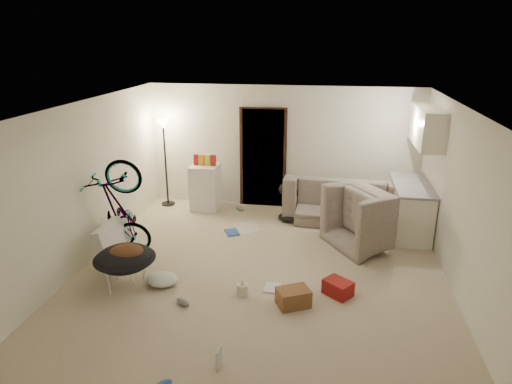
% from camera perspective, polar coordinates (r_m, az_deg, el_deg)
% --- Properties ---
extents(floor, '(5.50, 6.00, 0.02)m').
position_cam_1_polar(floor, '(7.02, 0.52, -10.23)').
color(floor, '#C1B194').
rests_on(floor, ground).
extents(ceiling, '(5.50, 6.00, 0.02)m').
position_cam_1_polar(ceiling, '(6.19, 0.59, 10.58)').
color(ceiling, white).
rests_on(ceiling, wall_back).
extents(wall_back, '(5.50, 0.02, 2.50)m').
position_cam_1_polar(wall_back, '(9.37, 3.38, 5.57)').
color(wall_back, white).
rests_on(wall_back, floor).
extents(wall_front, '(5.50, 0.02, 2.50)m').
position_cam_1_polar(wall_front, '(3.85, -6.56, -15.34)').
color(wall_front, white).
rests_on(wall_front, floor).
extents(wall_left, '(0.02, 6.00, 2.50)m').
position_cam_1_polar(wall_left, '(7.41, -21.03, 0.70)').
color(wall_left, white).
rests_on(wall_left, floor).
extents(wall_right, '(0.02, 6.00, 2.50)m').
position_cam_1_polar(wall_right, '(6.69, 24.64, -1.71)').
color(wall_right, white).
rests_on(wall_right, floor).
extents(doorway, '(0.85, 0.10, 2.04)m').
position_cam_1_polar(doorway, '(9.43, 0.91, 4.25)').
color(doorway, black).
rests_on(doorway, floor).
extents(door_trim, '(0.97, 0.04, 2.10)m').
position_cam_1_polar(door_trim, '(9.40, 0.88, 4.21)').
color(door_trim, black).
rests_on(door_trim, floor).
extents(floor_lamp, '(0.28, 0.28, 1.81)m').
position_cam_1_polar(floor_lamp, '(9.56, -11.39, 5.85)').
color(floor_lamp, black).
rests_on(floor_lamp, floor).
extents(kitchen_counter, '(0.60, 1.50, 0.88)m').
position_cam_1_polar(kitchen_counter, '(8.72, 18.64, -2.03)').
color(kitchen_counter, white).
rests_on(kitchen_counter, floor).
extents(counter_top, '(0.64, 1.54, 0.04)m').
position_cam_1_polar(counter_top, '(8.57, 18.96, 0.85)').
color(counter_top, gray).
rests_on(counter_top, kitchen_counter).
extents(kitchen_uppers, '(0.38, 1.40, 0.65)m').
position_cam_1_polar(kitchen_uppers, '(8.35, 20.61, 7.66)').
color(kitchen_uppers, white).
rests_on(kitchen_uppers, wall_right).
extents(sofa, '(2.22, 0.96, 0.64)m').
position_cam_1_polar(sofa, '(9.06, 10.57, -1.36)').
color(sofa, '#394039').
rests_on(sofa, floor).
extents(armchair, '(1.48, 1.53, 0.75)m').
position_cam_1_polar(armchair, '(8.08, 14.68, -3.76)').
color(armchair, '#394039').
rests_on(armchair, floor).
extents(bicycle, '(1.75, 0.88, 0.98)m').
position_cam_1_polar(bicycle, '(7.68, -16.43, -4.59)').
color(bicycle, black).
rests_on(bicycle, floor).
extents(book_asset, '(0.26, 0.21, 0.02)m').
position_cam_1_polar(book_asset, '(5.25, -4.96, -21.51)').
color(book_asset, maroon).
rests_on(book_asset, floor).
extents(mini_fridge, '(0.55, 0.55, 0.93)m').
position_cam_1_polar(mini_fridge, '(9.43, -6.37, 0.61)').
color(mini_fridge, white).
rests_on(mini_fridge, floor).
extents(snack_box_0, '(0.12, 0.10, 0.30)m').
position_cam_1_polar(snack_box_0, '(9.32, -7.50, 3.78)').
color(snack_box_0, maroon).
rests_on(snack_box_0, mini_fridge).
extents(snack_box_1, '(0.11, 0.09, 0.30)m').
position_cam_1_polar(snack_box_1, '(9.29, -6.78, 3.76)').
color(snack_box_1, orange).
rests_on(snack_box_1, mini_fridge).
extents(snack_box_2, '(0.10, 0.07, 0.30)m').
position_cam_1_polar(snack_box_2, '(9.25, -6.07, 3.73)').
color(snack_box_2, gold).
rests_on(snack_box_2, mini_fridge).
extents(snack_box_3, '(0.10, 0.07, 0.30)m').
position_cam_1_polar(snack_box_3, '(9.22, -5.35, 3.70)').
color(snack_box_3, maroon).
rests_on(snack_box_3, mini_fridge).
extents(saucer_chair, '(0.86, 0.86, 0.61)m').
position_cam_1_polar(saucer_chair, '(6.77, -16.03, -8.59)').
color(saucer_chair, silver).
rests_on(saucer_chair, floor).
extents(hoodie, '(0.55, 0.48, 0.22)m').
position_cam_1_polar(hoodie, '(6.64, -15.89, -7.29)').
color(hoodie, '#4E2F1B').
rests_on(hoodie, saucer_chair).
extents(sofa_drape, '(0.63, 0.54, 0.28)m').
position_cam_1_polar(sofa_drape, '(9.00, 4.61, 0.28)').
color(sofa_drape, black).
rests_on(sofa_drape, sofa).
extents(tv_box, '(0.27, 1.06, 0.71)m').
position_cam_1_polar(tv_box, '(7.56, -16.97, -5.82)').
color(tv_box, silver).
rests_on(tv_box, floor).
extents(drink_case_a, '(0.51, 0.46, 0.24)m').
position_cam_1_polar(drink_case_a, '(6.23, 4.69, -12.99)').
color(drink_case_a, brown).
rests_on(drink_case_a, floor).
extents(drink_case_b, '(0.46, 0.44, 0.21)m').
position_cam_1_polar(drink_case_b, '(6.55, 10.20, -11.70)').
color(drink_case_b, maroon).
rests_on(drink_case_b, floor).
extents(juicer, '(0.16, 0.16, 0.22)m').
position_cam_1_polar(juicer, '(6.46, -1.70, -11.98)').
color(juicer, beige).
rests_on(juicer, floor).
extents(newspaper, '(0.63, 0.67, 0.01)m').
position_cam_1_polar(newspaper, '(8.59, -1.09, -4.43)').
color(newspaper, beige).
rests_on(newspaper, floor).
extents(book_blue, '(0.33, 0.37, 0.03)m').
position_cam_1_polar(book_blue, '(8.36, -3.02, -5.07)').
color(book_blue, '#2C4DA1').
rests_on(book_blue, floor).
extents(book_white, '(0.23, 0.29, 0.03)m').
position_cam_1_polar(book_white, '(6.63, 2.01, -11.89)').
color(book_white, silver).
rests_on(book_white, floor).
extents(shoe_1, '(0.25, 0.22, 0.09)m').
position_cam_1_polar(shoe_1, '(9.41, -2.04, -2.05)').
color(shoe_1, slate).
rests_on(shoe_1, floor).
extents(shoe_3, '(0.26, 0.22, 0.09)m').
position_cam_1_polar(shoe_3, '(6.33, -9.11, -13.42)').
color(shoe_3, slate).
rests_on(shoe_3, floor).
extents(clothes_lump_b, '(0.54, 0.49, 0.14)m').
position_cam_1_polar(clothes_lump_b, '(8.91, 4.27, -3.13)').
color(clothes_lump_b, black).
rests_on(clothes_lump_b, floor).
extents(clothes_lump_c, '(0.54, 0.49, 0.14)m').
position_cam_1_polar(clothes_lump_c, '(6.85, -11.65, -10.63)').
color(clothes_lump_c, silver).
rests_on(clothes_lump_c, floor).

